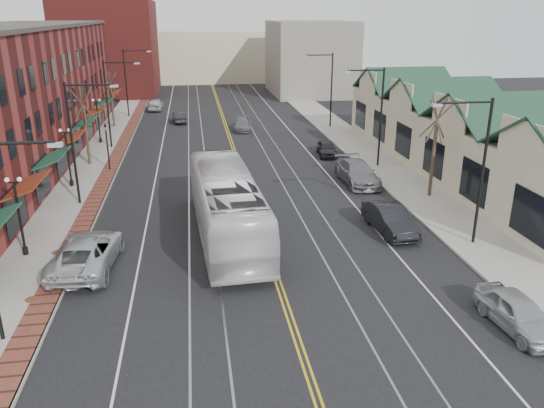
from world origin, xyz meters
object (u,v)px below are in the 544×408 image
object	(u,v)px
parked_car_a	(518,313)
parked_car_d	(327,148)
parked_car_b	(390,219)
parked_suv	(87,252)
parked_car_c	(357,173)
transit_bus	(227,206)

from	to	relation	value
parked_car_a	parked_car_d	world-z (taller)	parked_car_a
parked_car_a	parked_car_b	distance (m)	10.64
parked_suv	parked_car_c	bearing A→B (deg)	-142.43
parked_car_a	parked_car_b	world-z (taller)	parked_car_b
transit_bus	parked_car_b	world-z (taller)	transit_bus
parked_suv	parked_car_c	size ratio (longest dim) A/B	1.08
parked_car_a	parked_car_d	bearing A→B (deg)	86.83
parked_suv	parked_car_d	distance (m)	26.62
transit_bus	parked_car_b	xyz separation A→B (m)	(9.50, -0.71, -1.10)
parked_car_a	transit_bus	bearing A→B (deg)	129.61
parked_car_c	transit_bus	bearing A→B (deg)	-141.47
parked_car_a	parked_car_d	distance (m)	28.37
transit_bus	parked_car_a	size ratio (longest dim) A/B	3.20
parked_car_c	parked_car_d	xyz separation A→B (m)	(-0.24, 8.37, -0.15)
transit_bus	parked_car_d	bearing A→B (deg)	-123.89
parked_car_c	parked_car_a	bearing A→B (deg)	-89.71
transit_bus	parked_car_a	bearing A→B (deg)	131.37
parked_suv	parked_car_a	size ratio (longest dim) A/B	1.45
parked_car_b	transit_bus	bearing A→B (deg)	171.53
parked_suv	parked_car_c	world-z (taller)	parked_suv
parked_suv	parked_car_b	world-z (taller)	parked_suv
parked_suv	parked_car_d	size ratio (longest dim) A/B	1.56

